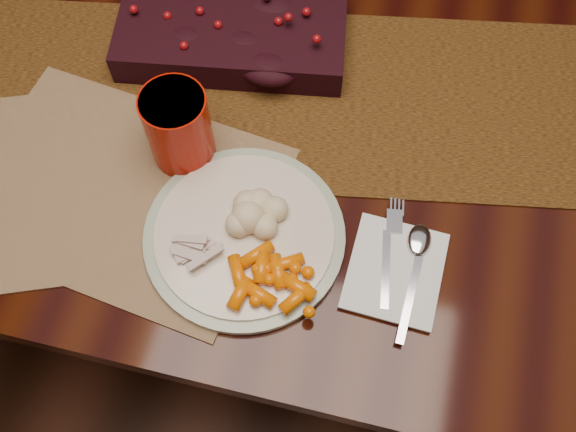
% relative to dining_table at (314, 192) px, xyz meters
% --- Properties ---
extents(floor, '(5.00, 5.00, 0.00)m').
position_rel_dining_table_xyz_m(floor, '(0.00, 0.00, -0.38)').
color(floor, black).
rests_on(floor, ground).
extents(dining_table, '(1.80, 1.00, 0.75)m').
position_rel_dining_table_xyz_m(dining_table, '(0.00, 0.00, 0.00)').
color(dining_table, black).
rests_on(dining_table, floor).
extents(table_runner, '(1.72, 0.63, 0.00)m').
position_rel_dining_table_xyz_m(table_runner, '(0.05, -0.03, 0.38)').
color(table_runner, black).
rests_on(table_runner, dining_table).
extents(centerpiece, '(0.38, 0.24, 0.07)m').
position_rel_dining_table_xyz_m(centerpiece, '(-0.16, 0.04, 0.41)').
color(centerpiece, black).
rests_on(centerpiece, table_runner).
extents(placemat_main, '(0.47, 0.37, 0.00)m').
position_rel_dining_table_xyz_m(placemat_main, '(-0.24, -0.26, 0.38)').
color(placemat_main, brown).
rests_on(placemat_main, dining_table).
extents(dinner_plate, '(0.35, 0.35, 0.02)m').
position_rel_dining_table_xyz_m(dinner_plate, '(-0.05, -0.29, 0.39)').
color(dinner_plate, beige).
rests_on(dinner_plate, placemat_main).
extents(baby_carrots, '(0.12, 0.11, 0.02)m').
position_rel_dining_table_xyz_m(baby_carrots, '(-0.00, -0.36, 0.40)').
color(baby_carrots, '#DB5D00').
rests_on(baby_carrots, dinner_plate).
extents(mashed_potatoes, '(0.11, 0.10, 0.05)m').
position_rel_dining_table_xyz_m(mashed_potatoes, '(-0.04, -0.27, 0.42)').
color(mashed_potatoes, beige).
rests_on(mashed_potatoes, dinner_plate).
extents(turkey_shreds, '(0.09, 0.09, 0.02)m').
position_rel_dining_table_xyz_m(turkey_shreds, '(-0.10, -0.34, 0.40)').
color(turkey_shreds, '#C2AE9E').
rests_on(turkey_shreds, dinner_plate).
extents(napkin, '(0.13, 0.15, 0.01)m').
position_rel_dining_table_xyz_m(napkin, '(0.16, -0.30, 0.38)').
color(napkin, silver).
rests_on(napkin, placemat_main).
extents(fork, '(0.04, 0.15, 0.00)m').
position_rel_dining_table_xyz_m(fork, '(0.15, -0.28, 0.39)').
color(fork, '#BABABA').
rests_on(fork, napkin).
extents(spoon, '(0.04, 0.16, 0.00)m').
position_rel_dining_table_xyz_m(spoon, '(0.19, -0.30, 0.39)').
color(spoon, '#BCBCBC').
rests_on(spoon, napkin).
extents(red_cup, '(0.12, 0.12, 0.13)m').
position_rel_dining_table_xyz_m(red_cup, '(-0.17, -0.18, 0.44)').
color(red_cup, '#A20E00').
rests_on(red_cup, placemat_main).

